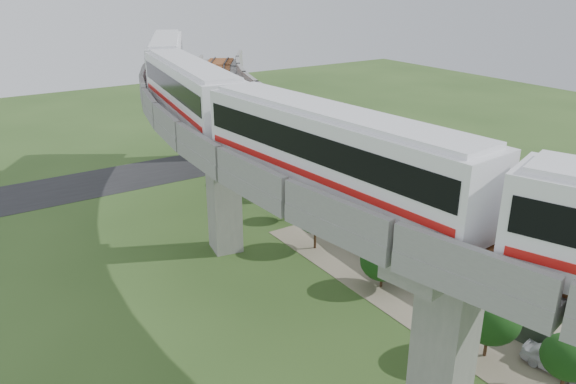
# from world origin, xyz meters

# --- Properties ---
(ground) EXTENTS (160.00, 160.00, 0.00)m
(ground) POSITION_xyz_m (0.00, 0.00, 0.00)
(ground) COLOR #314D1E
(ground) RESTS_ON ground
(dirt_lot) EXTENTS (18.00, 26.00, 0.04)m
(dirt_lot) POSITION_xyz_m (14.00, -2.00, 0.02)
(dirt_lot) COLOR #7F725C
(dirt_lot) RESTS_ON ground
(asphalt_road) EXTENTS (60.00, 8.00, 0.03)m
(asphalt_road) POSITION_xyz_m (0.00, 30.00, 0.01)
(asphalt_road) COLOR #232326
(asphalt_road) RESTS_ON ground
(viaduct) EXTENTS (19.58, 73.98, 11.40)m
(viaduct) POSITION_xyz_m (3.84, 0.00, 9.05)
(viaduct) COLOR #99968E
(viaduct) RESTS_ON ground
(metro_train) EXTENTS (11.10, 61.33, 3.64)m
(metro_train) POSITION_xyz_m (0.36, 1.12, 12.31)
(metro_train) COLOR white
(metro_train) RESTS_ON ground
(fence) EXTENTS (3.87, 38.73, 1.50)m
(fence) POSITION_xyz_m (9.75, 0.00, 0.75)
(fence) COLOR #2D382D
(fence) RESTS_ON ground
(tree_0) EXTENTS (2.73, 2.73, 3.50)m
(tree_0) POSITION_xyz_m (10.26, 21.25, 2.33)
(tree_0) COLOR #382314
(tree_0) RESTS_ON ground
(tree_1) EXTENTS (2.57, 2.57, 3.38)m
(tree_1) POSITION_xyz_m (9.57, 17.01, 2.28)
(tree_1) COLOR #382314
(tree_1) RESTS_ON ground
(tree_2) EXTENTS (1.99, 1.99, 2.36)m
(tree_2) POSITION_xyz_m (7.44, 12.31, 1.51)
(tree_2) COLOR #382314
(tree_2) RESTS_ON ground
(tree_3) EXTENTS (2.93, 2.93, 3.85)m
(tree_3) POSITION_xyz_m (6.46, 6.74, 2.60)
(tree_3) COLOR #382314
(tree_3) RESTS_ON ground
(tree_4) EXTENTS (2.92, 2.92, 3.13)m
(tree_4) POSITION_xyz_m (6.85, -0.14, 1.88)
(tree_4) COLOR #382314
(tree_4) RESTS_ON ground
(tree_5) EXTENTS (3.19, 3.19, 3.75)m
(tree_5) POSITION_xyz_m (6.66, -8.57, 2.39)
(tree_5) COLOR #382314
(tree_5) RESTS_ON ground
(tree_6) EXTENTS (2.53, 2.53, 3.33)m
(tree_6) POSITION_xyz_m (7.26, -12.58, 2.25)
(tree_6) COLOR #382314
(tree_6) RESTS_ON ground
(car_white) EXTENTS (2.02, 3.70, 1.19)m
(car_white) POSITION_xyz_m (8.74, -11.40, 0.64)
(car_white) COLOR silver
(car_white) RESTS_ON dirt_lot
(car_red) EXTENTS (2.98, 3.26, 1.08)m
(car_red) POSITION_xyz_m (13.38, 1.42, 0.58)
(car_red) COLOR #AC180F
(car_red) RESTS_ON dirt_lot
(car_dark) EXTENTS (5.06, 3.12, 1.37)m
(car_dark) POSITION_xyz_m (11.26, 4.92, 0.72)
(car_dark) COLOR black
(car_dark) RESTS_ON dirt_lot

